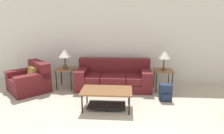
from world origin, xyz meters
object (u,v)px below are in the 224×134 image
Objects in this scene: coffee_table at (107,95)px; side_table_left at (66,70)px; couch at (114,78)px; table_lamp_right at (164,55)px; armchair at (30,81)px; table_lamp_left at (65,54)px; backpack at (165,93)px; side_table_right at (163,72)px.

side_table_left reaches higher than coffee_table.
couch is 1.56m from table_lamp_right.
armchair is 2.47× the size of table_lamp_left.
table_lamp_right is at bearing -3.73° from couch.
couch is 5.05× the size of backpack.
coffee_table is at bearing -93.21° from couch.
table_lamp_right is 1.11m from backpack.
table_lamp_left is at bearing 180.00° from side_table_left.
table_lamp_right reaches higher than side_table_right.
backpack is (2.71, -0.75, -0.81)m from table_lamp_left.
couch is 3.84× the size of table_lamp_left.
table_lamp_left is (-2.77, 0.00, 0.49)m from side_table_right.
couch is 2.35m from armchair.
couch reaches higher than side_table_left.
armchair reaches higher than backpack.
couch is 1.56× the size of armchair.
couch is at bearing 176.27° from table_lamp_right.
armchair is (-2.31, -0.41, -0.00)m from couch.
couch is 1.41m from side_table_left.
couch is 1.41m from side_table_right.
couch is 3.60× the size of side_table_right.
side_table_left is 0.49m from table_lamp_left.
coffee_table reaches higher than backpack.
table_lamp_left is 1.31× the size of backpack.
coffee_table is 1.96m from side_table_right.
side_table_right is (1.46, 1.30, 0.20)m from coffee_table.
table_lamp_left reaches higher than backpack.
coffee_table is at bearing -44.75° from table_lamp_left.
couch reaches higher than coffee_table.
table_lamp_left is at bearing 135.25° from coffee_table.
side_table_left is (-1.31, 1.30, 0.20)m from coffee_table.
table_lamp_right is (2.77, 0.00, 0.00)m from table_lamp_left.
coffee_table is at bearing -158.74° from backpack.
coffee_table is 1.85m from side_table_left.
couch is at bearing 86.79° from coffee_table.
side_table_right is at bearing -3.73° from couch.
table_lamp_left is at bearing -176.27° from couch.
side_table_right is (2.77, 0.00, 0.00)m from side_table_left.
armchair is at bearing 156.37° from coffee_table.
side_table_right is (3.69, 0.32, 0.23)m from armchair.
table_lamp_right is at bearing 41.55° from coffee_table.
table_lamp_right reaches higher than backpack.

